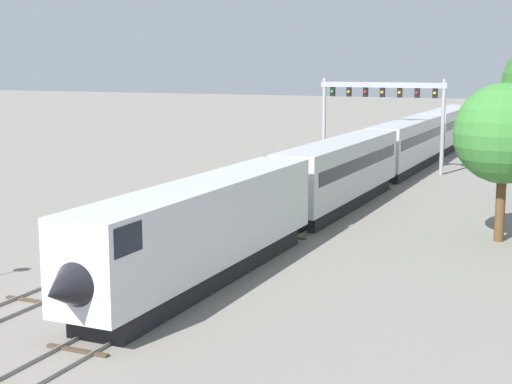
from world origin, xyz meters
name	(u,v)px	position (x,y,z in m)	size (l,w,h in m)	color
ground_plane	(124,299)	(0.00, 0.00, 0.00)	(400.00, 400.00, 0.00)	gray
track_main	(437,154)	(2.00, 60.00, 0.07)	(2.60, 200.00, 0.16)	slate
track_near	(335,174)	(-3.50, 40.00, 0.07)	(2.60, 160.00, 0.16)	slate
passenger_train	(381,155)	(2.00, 35.47, 2.60)	(3.04, 83.76, 4.80)	silver
signal_gantry	(382,103)	(-0.25, 43.99, 6.49)	(12.10, 0.49, 8.80)	#999BA0
trackside_tree_mid	(504,134)	(13.70, 18.29, 6.28)	(5.77, 5.77, 9.19)	brown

